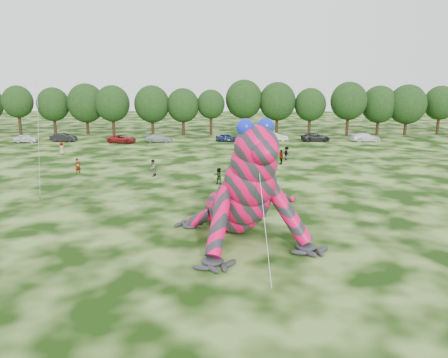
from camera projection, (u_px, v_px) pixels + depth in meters
name	position (u px, v px, depth m)	size (l,w,h in m)	color
ground	(160.00, 248.00, 28.39)	(240.00, 240.00, 0.00)	#16330A
inflatable_gecko	(231.00, 173.00, 30.89)	(14.22, 16.89, 8.44)	#ED064A
tree_3	(19.00, 110.00, 83.27)	(5.81, 5.23, 9.44)	black
tree_4	(54.00, 111.00, 84.85)	(6.22, 5.60, 9.06)	black
tree_5	(86.00, 109.00, 84.44)	(7.16, 6.44, 9.80)	black
tree_6	(113.00, 111.00, 82.71)	(6.52, 5.86, 9.49)	black
tree_7	(152.00, 111.00, 82.75)	(6.68, 6.01, 9.48)	black
tree_8	(183.00, 112.00, 82.93)	(6.14, 5.53, 8.94)	black
tree_9	(211.00, 113.00, 83.26)	(5.27, 4.74, 8.68)	black
tree_10	(244.00, 107.00, 84.19)	(7.09, 6.38, 10.50)	black
tree_11	(277.00, 109.00, 83.80)	(7.01, 6.31, 10.07)	black
tree_12	(310.00, 112.00, 83.41)	(5.99, 5.39, 8.97)	black
tree_13	(348.00, 109.00, 82.62)	(6.83, 6.15, 10.13)	black
tree_14	(379.00, 110.00, 84.19)	(6.82, 6.14, 9.40)	black
tree_15	(407.00, 110.00, 83.18)	(7.17, 6.45, 9.63)	black
tree_16	(439.00, 110.00, 84.70)	(6.26, 5.63, 9.37)	black
car_0	(26.00, 138.00, 74.63)	(1.65, 4.11, 1.40)	white
car_1	(64.00, 137.00, 75.56)	(1.55, 4.46, 1.47)	black
car_2	(122.00, 139.00, 74.11)	(2.24, 4.85, 1.35)	maroon
car_3	(159.00, 138.00, 74.91)	(1.90, 4.68, 1.36)	#A2A8AC
car_4	(227.00, 138.00, 75.78)	(1.59, 3.96, 1.35)	#162145
car_5	(275.00, 137.00, 76.48)	(1.55, 4.45, 1.47)	beige
car_6	(316.00, 137.00, 76.06)	(2.33, 5.06, 1.41)	#28282B
car_7	(366.00, 137.00, 75.66)	(2.06, 5.06, 1.47)	white
spectator_2	(287.00, 153.00, 58.66)	(1.15, 0.66, 1.78)	gray
spectator_3	(281.00, 157.00, 55.62)	(1.10, 0.46, 1.88)	gray
spectator_5	(219.00, 176.00, 45.22)	(1.60, 0.51, 1.72)	gray
spectator_4	(62.00, 148.00, 62.73)	(0.87, 0.56, 1.77)	gray
spectator_0	(78.00, 166.00, 49.74)	(0.67, 0.44, 1.85)	gray
spectator_1	(153.00, 168.00, 48.84)	(0.92, 0.72, 1.89)	gray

